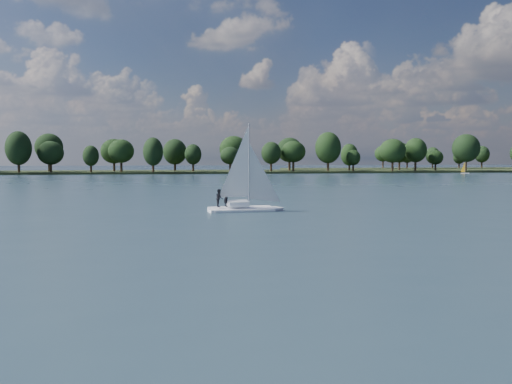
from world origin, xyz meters
TOP-DOWN VIEW (x-y plane):
  - ground at (0.00, 100.00)m, footprint 700.00×700.00m
  - far_shore at (0.00, 212.00)m, footprint 660.00×40.00m
  - far_shore_back at (160.00, 260.00)m, footprint 220.00×30.00m
  - sailboat at (-5.20, 44.14)m, footprint 7.66×2.98m
  - dinghy_orange at (101.37, 182.97)m, footprint 3.17×2.37m
  - treeline at (-4.59, 207.99)m, footprint 562.89×73.71m

SIDE VIEW (x-z plane):
  - ground at x=0.00m, z-range 0.00..0.00m
  - far_shore at x=0.00m, z-range -0.75..0.75m
  - far_shore_back at x=160.00m, z-range -0.70..0.70m
  - dinghy_orange at x=101.37m, z-range -1.25..3.48m
  - sailboat at x=-5.20m, z-range -2.17..7.65m
  - treeline at x=-4.59m, z-range -1.16..17.59m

